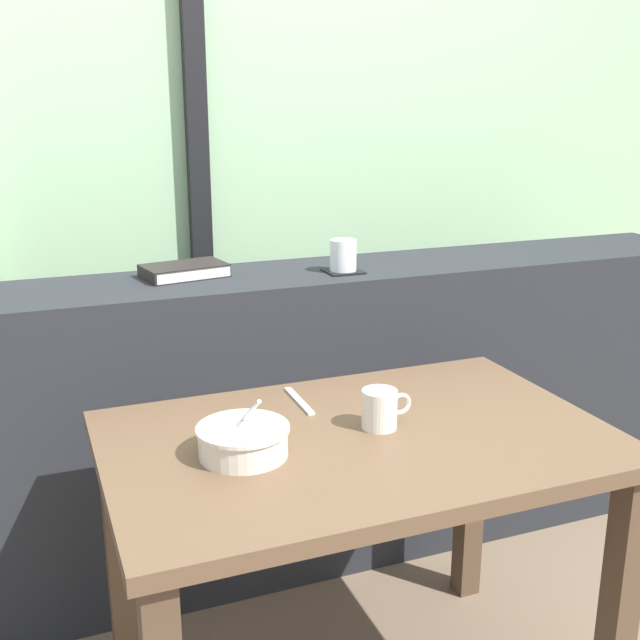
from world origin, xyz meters
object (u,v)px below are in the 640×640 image
Objects in this scene: juice_glass at (343,256)px; closed_book at (184,271)px; coaster_square at (343,271)px; soup_bowl at (243,441)px; ceramic_mug at (380,409)px; breakfast_table at (358,483)px; fork_utensil at (299,401)px.

juice_glass is 0.44m from closed_book.
juice_glass is (0.00, 0.00, 0.04)m from coaster_square.
juice_glass is 0.80m from soup_bowl.
juice_glass reaches higher than ceramic_mug.
coaster_square is (0.22, 0.60, 0.32)m from breakfast_table.
ceramic_mug is (-0.16, -0.58, -0.17)m from coaster_square.
closed_book is 2.14× the size of ceramic_mug.
ceramic_mug is (0.06, 0.02, 0.15)m from breakfast_table.
coaster_square is at bearing -90.00° from juice_glass.
breakfast_table is at bearing -73.35° from closed_book.
coaster_square is 0.63m from ceramic_mug.
soup_bowl is 0.30m from fork_utensil.
soup_bowl is at bearing -175.78° from ceramic_mug.
coaster_square is 1.15× the size of juice_glass.
fork_utensil is at bearing -125.39° from coaster_square.
soup_bowl is at bearing -93.38° from closed_book.
juice_glass is (0.22, 0.60, 0.36)m from breakfast_table.
ceramic_mug is at bearing -105.48° from coaster_square.
closed_book is (-0.43, 0.10, 0.01)m from coaster_square.
coaster_square is at bearing 55.32° from fork_utensil.
fork_utensil is (0.20, 0.22, -0.03)m from soup_bowl.
juice_glass is at bearing -13.62° from closed_book.
breakfast_table is 0.81m from closed_book.
fork_utensil is 1.50× the size of ceramic_mug.
coaster_square reaches higher than fork_utensil.
fork_utensil is at bearing 104.25° from breakfast_table.
ceramic_mug is (0.11, -0.20, 0.04)m from fork_utensil.
ceramic_mug is at bearing -59.98° from fork_utensil.
fork_utensil is at bearing 119.30° from ceramic_mug.
juice_glass is at bearing 55.32° from fork_utensil.
breakfast_table is 0.71m from coaster_square.
soup_bowl is 1.08× the size of fork_utensil.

